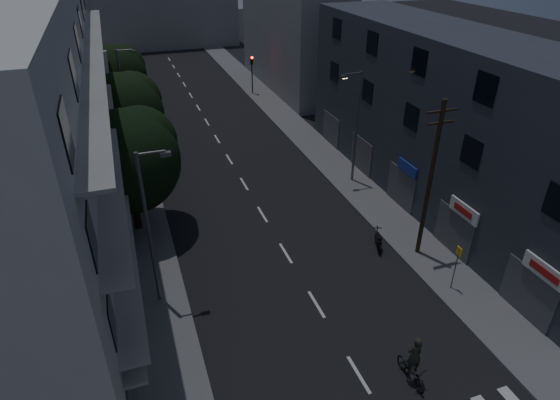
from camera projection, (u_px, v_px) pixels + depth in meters
ground at (228, 157)px, 38.38m from camera, size 160.00×160.00×0.00m
sidewalk_left at (133, 169)px, 36.20m from camera, size 3.00×90.00×0.15m
sidewalk_right at (312, 144)px, 40.49m from camera, size 3.00×90.00×0.15m
lane_markings at (212, 130)px, 43.49m from camera, size 0.15×60.50×0.01m
building_left at (39, 122)px, 25.74m from camera, size 7.00×36.00×14.00m
building_right at (445, 121)px, 30.07m from camera, size 6.19×28.00×11.00m
building_far_left at (62, 18)px, 49.74m from camera, size 6.00×20.00×16.00m
building_far_right at (293, 29)px, 52.44m from camera, size 6.00×20.00×13.00m
building_far_end at (157, 13)px, 72.64m from camera, size 24.00×8.00×10.00m
tree_near at (128, 157)px, 26.74m from camera, size 6.11×6.11×7.54m
tree_mid at (122, 112)px, 33.56m from camera, size 6.08×6.08×7.48m
tree_far at (115, 74)px, 43.04m from camera, size 5.77×5.77×7.14m
traffic_signal_far_right at (252, 67)px, 51.40m from camera, size 0.28×0.37×4.10m
traffic_signal_far_left at (129, 80)px, 46.93m from camera, size 0.28×0.37×4.10m
street_lamp_left_near at (150, 224)px, 21.21m from camera, size 1.51×0.25×8.00m
street_lamp_right at (355, 123)px, 32.31m from camera, size 1.51×0.25×8.00m
street_lamp_left_far at (125, 94)px, 37.95m from camera, size 1.51×0.25×8.00m
utility_pole at (430, 178)px, 24.48m from camera, size 1.80×0.24×9.00m
bus_stop_sign at (457, 260)px, 23.27m from camera, size 0.06×0.35×2.52m
motorcycle at (378, 241)px, 27.20m from camera, size 0.82×1.70×1.14m
cyclist at (412, 366)px, 18.98m from camera, size 0.70×1.90×2.39m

